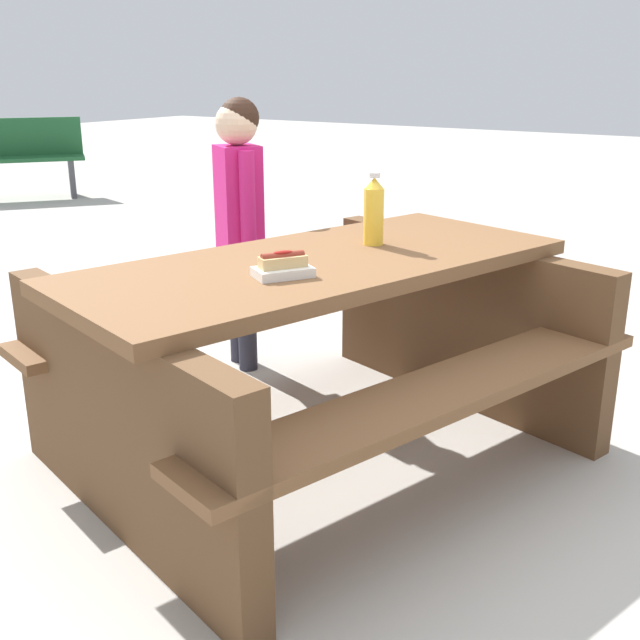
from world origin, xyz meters
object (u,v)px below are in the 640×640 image
hotdog_tray (283,267)px  park_bench_mid (12,157)px  child_in_coat (239,200)px  picnic_table (320,341)px  soda_bottle (374,211)px

hotdog_tray → park_bench_mid: park_bench_mid is taller
child_in_coat → picnic_table: bearing=56.1°
picnic_table → soda_bottle: bearing=171.7°
child_in_coat → park_bench_mid: child_in_coat is taller
picnic_table → soda_bottle: size_ratio=7.97×
picnic_table → park_bench_mid: bearing=-116.4°
hotdog_tray → park_bench_mid: 6.93m
soda_bottle → hotdog_tray: size_ratio=1.26×
picnic_table → hotdog_tray: hotdog_tray is taller
soda_bottle → park_bench_mid: 6.69m
picnic_table → child_in_coat: child_in_coat is taller
soda_bottle → child_in_coat: (-0.25, -0.85, -0.07)m
hotdog_tray → picnic_table: bearing=-171.5°
park_bench_mid → child_in_coat: bearing=64.8°
picnic_table → child_in_coat: (-0.54, -0.81, 0.36)m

